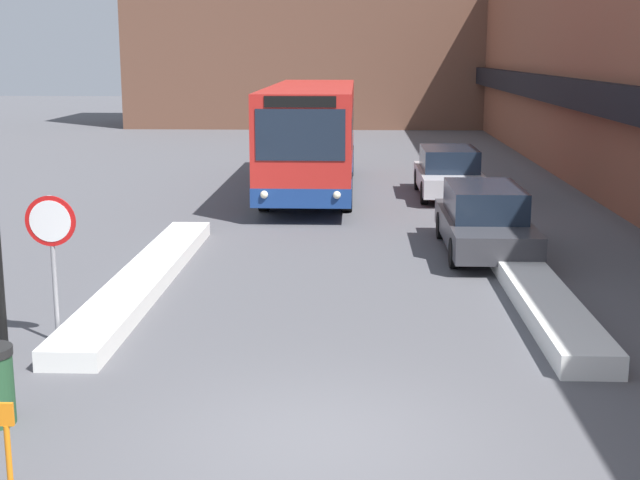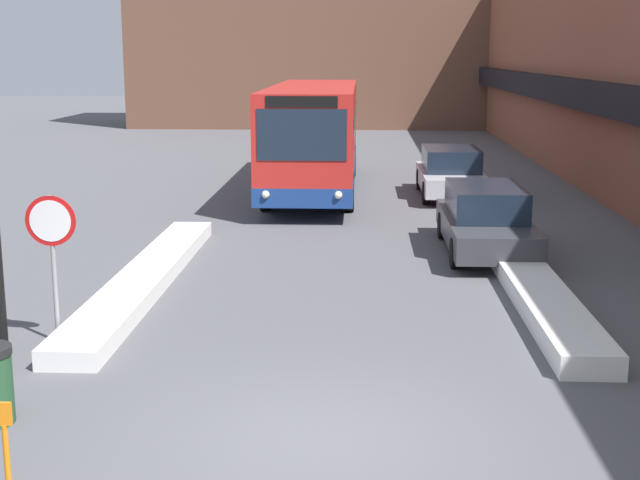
{
  "view_description": "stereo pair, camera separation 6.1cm",
  "coord_description": "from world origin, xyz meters",
  "px_view_note": "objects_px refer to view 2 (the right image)",
  "views": [
    {
      "loc": [
        0.39,
        -9.45,
        4.34
      ],
      "look_at": [
        -0.19,
        4.42,
        1.4
      ],
      "focal_mm": 50.0,
      "sensor_mm": 36.0,
      "label": 1
    },
    {
      "loc": [
        0.45,
        -9.45,
        4.34
      ],
      "look_at": [
        -0.19,
        4.42,
        1.4
      ],
      "focal_mm": 50.0,
      "sensor_mm": 36.0,
      "label": 2
    }
  ],
  "objects_px": {
    "city_bus": "(314,134)",
    "stop_sign": "(52,237)",
    "street_lamp": "(0,58)",
    "parked_car_middle": "(451,172)",
    "parked_car_front": "(485,219)"
  },
  "relations": [
    {
      "from": "city_bus",
      "to": "street_lamp",
      "type": "distance_m",
      "value": 16.31
    },
    {
      "from": "parked_car_front",
      "to": "stop_sign",
      "type": "distance_m",
      "value": 9.9
    },
    {
      "from": "city_bus",
      "to": "parked_car_middle",
      "type": "distance_m",
      "value": 4.44
    },
    {
      "from": "city_bus",
      "to": "parked_car_middle",
      "type": "xyz_separation_m",
      "value": [
        4.22,
        -0.89,
        -1.05
      ]
    },
    {
      "from": "parked_car_front",
      "to": "parked_car_middle",
      "type": "xyz_separation_m",
      "value": [
        0.0,
        7.75,
        0.01
      ]
    },
    {
      "from": "city_bus",
      "to": "parked_car_front",
      "type": "distance_m",
      "value": 9.68
    },
    {
      "from": "parked_car_middle",
      "to": "street_lamp",
      "type": "bearing_deg",
      "value": -117.44
    },
    {
      "from": "city_bus",
      "to": "stop_sign",
      "type": "xyz_separation_m",
      "value": [
        -3.12,
        -15.23,
        -0.16
      ]
    },
    {
      "from": "stop_sign",
      "to": "street_lamp",
      "type": "bearing_deg",
      "value": -126.0
    },
    {
      "from": "parked_car_front",
      "to": "street_lamp",
      "type": "relative_size",
      "value": 0.69
    },
    {
      "from": "city_bus",
      "to": "stop_sign",
      "type": "distance_m",
      "value": 15.54
    },
    {
      "from": "city_bus",
      "to": "stop_sign",
      "type": "height_order",
      "value": "city_bus"
    },
    {
      "from": "stop_sign",
      "to": "street_lamp",
      "type": "distance_m",
      "value": 2.69
    },
    {
      "from": "parked_car_middle",
      "to": "stop_sign",
      "type": "distance_m",
      "value": 16.13
    },
    {
      "from": "parked_car_front",
      "to": "street_lamp",
      "type": "height_order",
      "value": "street_lamp"
    }
  ]
}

